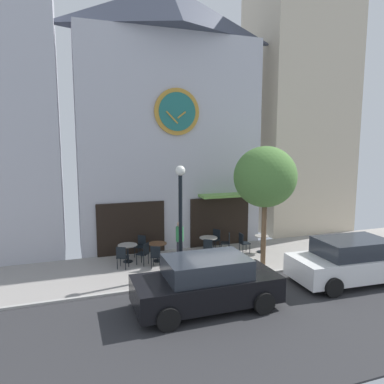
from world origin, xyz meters
The scene contains 20 objects.
ground_plane centered at (0.00, -0.88, -0.02)m, with size 29.20×10.07×0.13m.
clock_building centered at (-0.66, 5.18, 6.14)m, with size 8.47×3.32×11.91m.
neighbor_building_right centered at (7.06, 6.17, 6.67)m, with size 5.20×4.06×13.34m.
street_lamp centered at (-1.49, 0.98, 2.07)m, with size 0.36×0.36×4.07m.
street_tree centered at (2.01, 1.00, 3.53)m, with size 2.53×2.27×4.75m.
cafe_table_rightmost centered at (-3.12, 3.07, 0.54)m, with size 0.79×0.79×0.73m.
cafe_table_center_left centered at (-1.93, 2.75, 0.56)m, with size 0.76×0.76×0.77m.
cafe_table_near_curb centered at (0.43, 2.98, 0.55)m, with size 0.80×0.80×0.74m.
cafe_table_near_door centered at (2.75, 2.41, 0.50)m, with size 0.61×0.61×0.76m.
cafe_chair_right_end centered at (-3.45, 2.32, 0.53)m, with size 0.55×0.55×0.90m.
cafe_chair_under_awning centered at (-2.55, 2.49, 0.53)m, with size 0.57×0.57×0.90m.
cafe_chair_near_tree centered at (1.25, 2.83, 0.53)m, with size 0.52×0.52×0.90m.
cafe_chair_curbside centered at (-2.18, 1.98, 0.53)m, with size 0.54×0.54×0.90m.
cafe_chair_by_entrance centered at (0.12, 2.22, 0.53)m, with size 0.56×0.56×0.90m.
cafe_chair_facing_wall centered at (1.91, 2.56, 0.53)m, with size 0.40×0.40×0.90m.
cafe_chair_facing_street centered at (-2.46, 3.62, 0.53)m, with size 0.56×0.56×0.90m.
cafe_chair_corner centered at (1.01, 3.58, 0.53)m, with size 0.55×0.55×0.90m.
pedestrian_green centered at (-1.06, 2.48, 0.86)m, with size 0.42×0.42×1.67m.
parked_car_black centered at (-1.56, -1.79, 0.76)m, with size 4.31×2.03×1.55m.
parked_car_white centered at (3.99, -1.62, 0.76)m, with size 4.39×2.20×1.55m.
Camera 1 is at (-5.23, -11.07, 4.87)m, focal length 33.08 mm.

